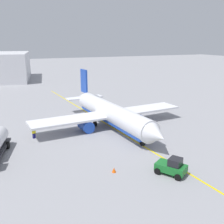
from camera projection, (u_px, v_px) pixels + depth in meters
name	position (u px, v px, depth m)	size (l,w,h in m)	color
ground_plane	(112.00, 127.00, 49.40)	(400.00, 400.00, 0.00)	#939399
airplane	(111.00, 113.00, 49.14)	(31.64, 30.29, 9.58)	white
pushback_tug	(172.00, 167.00, 31.88)	(4.11, 3.75, 2.20)	#196B28
refueling_worker	(34.00, 134.00, 43.73)	(0.49, 0.60, 1.71)	navy
safety_cone_nose	(114.00, 170.00, 32.54)	(0.54, 0.54, 0.60)	#F2590F
distant_hangar	(4.00, 66.00, 107.41)	(33.40, 23.40, 10.96)	silver
taxi_line_marking	(112.00, 127.00, 49.40)	(83.16, 0.30, 0.01)	yellow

